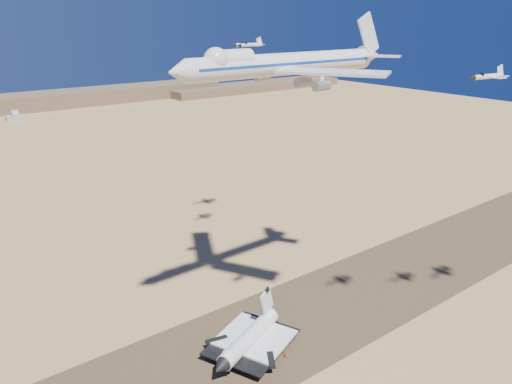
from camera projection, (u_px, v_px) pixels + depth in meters
ground at (234, 352)px, 168.10m from camera, size 1200.00×1200.00×0.00m
runway at (234, 352)px, 168.09m from camera, size 600.00×50.00×0.06m
ridgeline at (27, 105)px, 598.38m from camera, size 960.00×90.00×18.00m
shuttle at (249, 340)px, 166.12m from camera, size 38.22×32.05×18.59m
carrier_747 at (281, 64)px, 151.71m from camera, size 85.36×66.26×21.29m
crew_a at (283, 352)px, 166.79m from camera, size 0.57×0.68×1.58m
crew_b at (285, 355)px, 165.09m from camera, size 0.57×0.84×1.61m
crew_c at (270, 352)px, 166.38m from camera, size 0.94×1.08×1.65m
chase_jet_a at (487, 76)px, 133.79m from camera, size 14.56×7.98×3.63m
chase_jet_d at (250, 45)px, 197.84m from camera, size 14.54×8.17×3.65m
chase_jet_e at (248, 45)px, 222.73m from camera, size 16.47×8.99×4.10m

